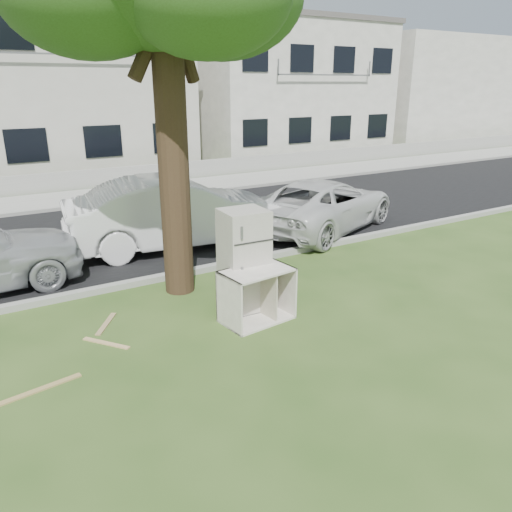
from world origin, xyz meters
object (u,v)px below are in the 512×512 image
fridge (244,261)px  car_right (323,204)px  car_center (176,213)px  cabinet (257,295)px

fridge → car_right: size_ratio=0.37×
fridge → car_right: 5.46m
car_center → car_right: bearing=-91.6°
fridge → car_center: size_ratio=0.35×
cabinet → car_center: bearing=78.4°
fridge → car_right: fridge is taller
car_center → fridge: bearing=-178.6°
car_right → cabinet: bearing=109.5°
fridge → car_center: 3.91m
cabinet → car_right: 5.80m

